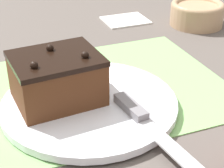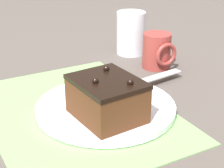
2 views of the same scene
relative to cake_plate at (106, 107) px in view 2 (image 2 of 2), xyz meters
The scene contains 7 objects.
ground_plane 0.06m from the cake_plate, 116.63° to the right, with size 3.00×3.00×0.00m, color #544C47.
placemat_woven 0.06m from the cake_plate, 116.63° to the right, with size 0.46×0.34×0.00m, color #7AB266.
cake_plate is the anchor object (origin of this frame).
chocolate_cake 0.07m from the cake_plate, 25.56° to the right, with size 0.14×0.12×0.09m.
serving_knife 0.11m from the cake_plate, 120.94° to the left, with size 0.05×0.22×0.01m.
drinking_glass 0.37m from the cake_plate, 140.79° to the left, with size 0.08×0.08×0.12m.
coffee_mug 0.28m from the cake_plate, 123.37° to the left, with size 0.08×0.07×0.09m.
Camera 2 is at (0.62, -0.26, 0.36)m, focal length 60.00 mm.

